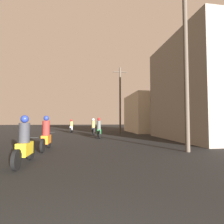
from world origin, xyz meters
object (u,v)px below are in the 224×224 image
object	(u,v)px
motorcycle_black	(93,128)
motorcycle_silver	(71,127)
motorcycle_orange	(46,136)
utility_pole_far	(120,98)
utility_pole_near	(186,55)
motorcycle_yellow	(25,145)
building_right_far	(153,114)
building_right_near	(198,89)
motorcycle_green	(99,130)

from	to	relation	value
motorcycle_black	motorcycle_silver	size ratio (longest dim) A/B	0.91
motorcycle_orange	utility_pole_far	distance (m)	12.78
motorcycle_black	motorcycle_silver	distance (m)	4.18
utility_pole_near	utility_pole_far	size ratio (longest dim) A/B	1.11
motorcycle_yellow	motorcycle_orange	distance (m)	2.70
utility_pole_far	motorcycle_black	bearing A→B (deg)	-143.23
motorcycle_yellow	motorcycle_silver	bearing A→B (deg)	88.55
motorcycle_silver	building_right_far	world-z (taller)	building_right_far
motorcycle_silver	building_right_near	world-z (taller)	building_right_near
motorcycle_orange	motorcycle_yellow	bearing A→B (deg)	-86.01
motorcycle_green	building_right_near	xyz separation A→B (m)	(7.00, -2.47, 2.99)
motorcycle_black	motorcycle_orange	bearing A→B (deg)	-104.96
motorcycle_green	utility_pole_near	size ratio (longest dim) A/B	0.24
motorcycle_green	motorcycle_silver	bearing A→B (deg)	112.63
motorcycle_orange	motorcycle_green	world-z (taller)	motorcycle_orange
motorcycle_orange	utility_pole_near	distance (m)	7.35
building_right_near	building_right_far	world-z (taller)	building_right_near
motorcycle_silver	utility_pole_near	world-z (taller)	utility_pole_near
motorcycle_green	motorcycle_black	size ratio (longest dim) A/B	1.07
motorcycle_silver	utility_pole_near	distance (m)	15.20
motorcycle_orange	building_right_far	world-z (taller)	building_right_far
building_right_far	utility_pole_far	size ratio (longest dim) A/B	0.86
utility_pole_far	building_right_near	bearing A→B (deg)	-62.77
motorcycle_silver	building_right_near	size ratio (longest dim) A/B	0.27
motorcycle_green	motorcycle_black	world-z (taller)	motorcycle_green
motorcycle_green	utility_pole_near	xyz separation A→B (m)	(3.34, -6.83, 3.66)
motorcycle_green	motorcycle_silver	world-z (taller)	motorcycle_green
building_right_far	utility_pole_far	distance (m)	4.65
utility_pole_far	utility_pole_near	bearing A→B (deg)	-87.82
motorcycle_black	utility_pole_near	size ratio (longest dim) A/B	0.22
motorcycle_silver	building_right_far	distance (m)	9.91
motorcycle_orange	motorcycle_black	bearing A→B (deg)	78.84
building_right_far	utility_pole_near	size ratio (longest dim) A/B	0.78
building_right_near	motorcycle_silver	bearing A→B (deg)	136.50
building_right_far	utility_pole_near	bearing A→B (deg)	-106.21
utility_pole_far	motorcycle_orange	bearing A→B (deg)	-117.71
motorcycle_black	building_right_near	xyz separation A→B (m)	(7.28, -5.65, 3.01)
building_right_near	utility_pole_near	xyz separation A→B (m)	(-3.65, -4.36, 0.66)
motorcycle_silver	utility_pole_far	distance (m)	6.50
building_right_near	motorcycle_orange	bearing A→B (deg)	-163.48
building_right_far	utility_pole_far	world-z (taller)	utility_pole_far
motorcycle_orange	utility_pole_near	bearing A→B (deg)	-7.35
motorcycle_yellow	utility_pole_far	world-z (taller)	utility_pole_far
motorcycle_silver	utility_pole_near	bearing A→B (deg)	-58.76
motorcycle_silver	utility_pole_far	xyz separation A→B (m)	(5.49, -1.11, 3.29)
building_right_far	motorcycle_yellow	bearing A→B (deg)	-125.12
motorcycle_black	building_right_far	bearing A→B (deg)	24.35
motorcycle_yellow	utility_pole_far	size ratio (longest dim) A/B	0.26
motorcycle_green	building_right_near	world-z (taller)	building_right_near
motorcycle_orange	motorcycle_silver	distance (m)	12.06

